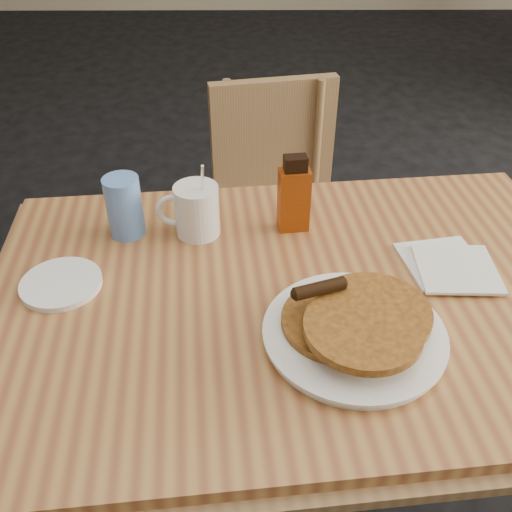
{
  "coord_description": "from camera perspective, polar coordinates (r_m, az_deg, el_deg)",
  "views": [
    {
      "loc": [
        -0.06,
        -0.78,
        1.43
      ],
      "look_at": [
        -0.05,
        0.03,
        0.82
      ],
      "focal_mm": 40.0,
      "sensor_mm": 36.0,
      "label": 1
    }
  ],
  "objects": [
    {
      "name": "main_table",
      "position": [
        1.08,
        4.4,
        -5.14
      ],
      "size": [
        1.26,
        0.92,
        0.75
      ],
      "rotation": [
        0.0,
        0.0,
        0.1
      ],
      "color": "#B0783E",
      "rests_on": "floor"
    },
    {
      "name": "chair_main_far",
      "position": [
        1.78,
        1.72,
        5.78
      ],
      "size": [
        0.45,
        0.45,
        0.85
      ],
      "rotation": [
        0.0,
        0.0,
        0.2
      ],
      "color": "#997148",
      "rests_on": "floor"
    },
    {
      "name": "syrup_bottle",
      "position": [
        1.17,
        3.82,
        6.0
      ],
      "size": [
        0.07,
        0.05,
        0.17
      ],
      "rotation": [
        0.0,
        0.0,
        0.13
      ],
      "color": "maroon",
      "rests_on": "main_table"
    },
    {
      "name": "napkin_stack",
      "position": [
        1.15,
        18.79,
        -0.91
      ],
      "size": [
        0.18,
        0.19,
        0.01
      ],
      "rotation": [
        0.0,
        0.0,
        0.18
      ],
      "color": "white",
      "rests_on": "main_table"
    },
    {
      "name": "side_saucer",
      "position": [
        1.11,
        -18.91,
        -2.63
      ],
      "size": [
        0.19,
        0.19,
        0.01
      ],
      "primitive_type": "cylinder",
      "rotation": [
        0.0,
        0.0,
        -0.34
      ],
      "color": "white",
      "rests_on": "main_table"
    },
    {
      "name": "blue_tumbler",
      "position": [
        1.18,
        -13.03,
        4.84
      ],
      "size": [
        0.08,
        0.08,
        0.13
      ],
      "primitive_type": "cylinder",
      "rotation": [
        0.0,
        0.0,
        -0.12
      ],
      "color": "#6191E3",
      "rests_on": "main_table"
    },
    {
      "name": "floor",
      "position": [
        1.63,
        2.09,
        -24.22
      ],
      "size": [
        10.0,
        10.0,
        0.0
      ],
      "primitive_type": "plane",
      "color": "black",
      "rests_on": "ground"
    },
    {
      "name": "coffee_mug",
      "position": [
        1.17,
        -6.08,
        4.63
      ],
      "size": [
        0.13,
        0.09,
        0.17
      ],
      "rotation": [
        0.0,
        0.0,
        -0.28
      ],
      "color": "white",
      "rests_on": "main_table"
    },
    {
      "name": "pancake_plate",
      "position": [
        0.95,
        9.91,
        -7.06
      ],
      "size": [
        0.3,
        0.3,
        0.09
      ],
      "rotation": [
        0.0,
        0.0,
        -0.09
      ],
      "color": "white",
      "rests_on": "main_table"
    }
  ]
}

